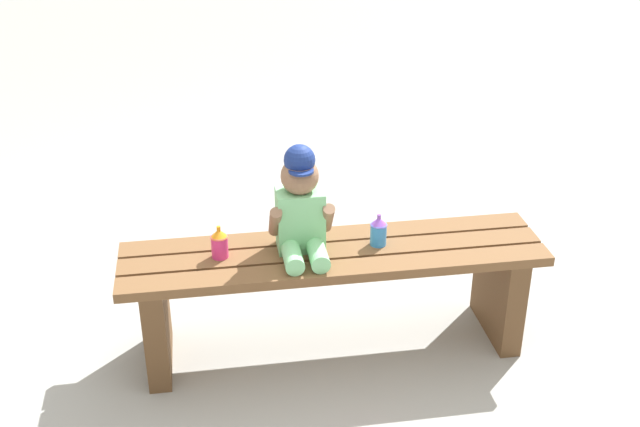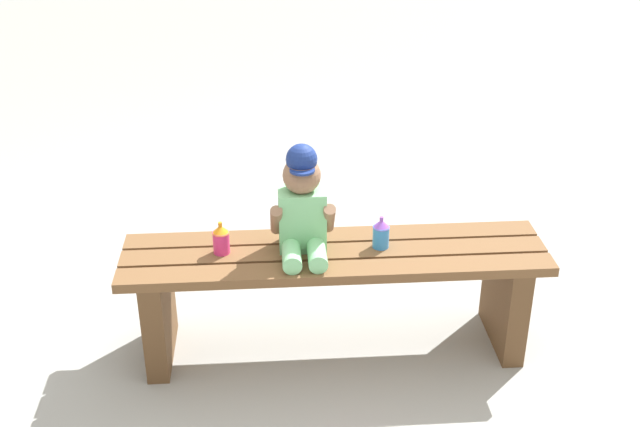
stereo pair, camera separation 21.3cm
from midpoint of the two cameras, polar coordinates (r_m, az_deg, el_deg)
name	(u,v)px [view 1 (the left image)]	position (r m, az deg, el deg)	size (l,w,h in m)	color
ground_plane	(333,345)	(3.15, -1.05, -9.45)	(16.00, 16.00, 0.00)	#999993
park_bench	(333,282)	(2.99, -1.10, -4.93)	(1.55, 0.36, 0.43)	brown
child_figure	(301,207)	(2.84, -3.53, 0.46)	(0.23, 0.27, 0.40)	#7FCC8C
sippy_cup_left	(219,243)	(2.88, -9.30, -2.12)	(0.06, 0.06, 0.12)	#E5337F
sippy_cup_right	(378,230)	(2.93, 2.12, -1.26)	(0.06, 0.06, 0.12)	#338CE5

